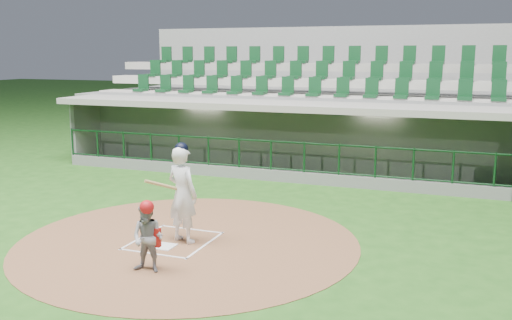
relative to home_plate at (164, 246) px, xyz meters
The scene contains 8 objects.
ground 0.70m from the home_plate, 90.00° to the left, with size 120.00×120.00×0.00m, color #1F4E16.
dirt_circle 0.58m from the home_plate, 59.04° to the left, with size 7.20×7.20×0.01m, color brown.
home_plate is the anchor object (origin of this frame).
batter_box_chalk 0.40m from the home_plate, 90.00° to the left, with size 1.55×1.80×0.01m.
dugout_structure 8.55m from the home_plate, 89.46° to the left, with size 16.40×3.70×3.00m.
seating_deck 11.69m from the home_plate, 90.00° to the left, with size 17.00×6.72×5.15m.
batter 1.15m from the home_plate, 64.62° to the left, with size 0.96×0.98×2.12m.
catcher 1.48m from the home_plate, 71.78° to the right, with size 0.64×0.51×1.34m.
Camera 1 is at (5.73, -10.47, 3.93)m, focal length 40.00 mm.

